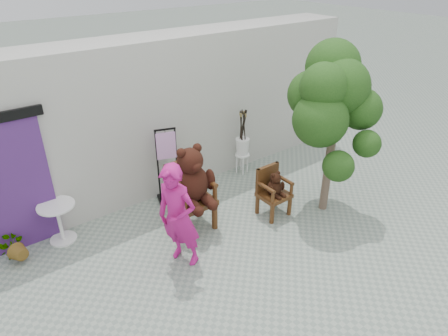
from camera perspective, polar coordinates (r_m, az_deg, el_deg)
name	(u,v)px	position (r m, az deg, el deg)	size (l,w,h in m)	color
ground_plane	(264,254)	(6.64, 5.78, -12.18)	(60.00, 60.00, 0.00)	gray
back_wall	(163,113)	(8.09, -8.74, 7.74)	(9.00, 1.00, 3.00)	#B8B6AC
doorway	(10,185)	(6.95, -28.29, -2.15)	(1.40, 0.11, 2.33)	#4C2369
chair_big	(191,184)	(6.74, -4.76, -2.24)	(0.78, 0.83, 1.58)	#3D210D
chair_small	(273,188)	(7.31, 7.02, -2.83)	(0.53, 0.49, 0.93)	#3D210D
person	(179,217)	(5.92, -6.50, -6.99)	(0.65, 0.43, 1.79)	#B71675
cafe_table	(59,218)	(7.18, -22.54, -6.66)	(0.60, 0.60, 0.70)	white
display_stand	(168,174)	(7.70, -7.99, -0.83)	(0.54, 0.47, 1.51)	black
stool_bucket	(242,146)	(8.60, 2.65, 3.12)	(0.32, 0.32, 1.45)	white
tree	(330,98)	(7.10, 14.95, 9.65)	(1.58, 1.70, 3.07)	#4E3C2E
potted_plant	(15,247)	(7.17, -27.71, -9.94)	(0.43, 0.38, 0.48)	black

